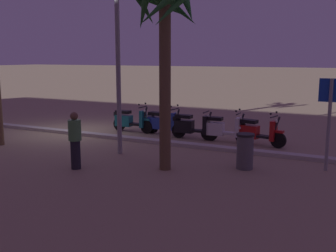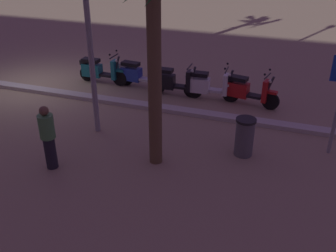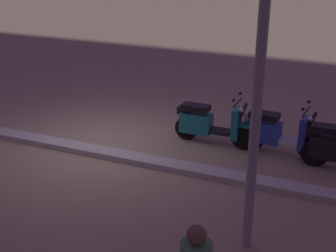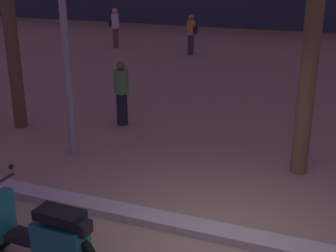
{
  "view_description": "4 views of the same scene",
  "coord_description": "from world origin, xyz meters",
  "px_view_note": "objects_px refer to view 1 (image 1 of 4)",
  "views": [
    {
      "loc": [
        -10.31,
        12.15,
        2.95
      ],
      "look_at": [
        -5.45,
        2.3,
        1.01
      ],
      "focal_mm": 42.32,
      "sensor_mm": 36.0,
      "label": 1
    },
    {
      "loc": [
        -8.57,
        10.37,
        4.97
      ],
      "look_at": [
        -6.18,
        3.46,
        1.18
      ],
      "focal_mm": 41.98,
      "sensor_mm": 36.0,
      "label": 2
    },
    {
      "loc": [
        -4.82,
        7.77,
        4.19
      ],
      "look_at": [
        -1.9,
        0.75,
        1.04
      ],
      "focal_mm": 49.45,
      "sensor_mm": 36.0,
      "label": 3
    },
    {
      "loc": [
        1.16,
        -5.01,
        3.62
      ],
      "look_at": [
        -1.67,
        2.15,
        0.86
      ],
      "focal_mm": 48.74,
      "sensor_mm": 36.0,
      "label": 4
    }
  ],
  "objects_px": {
    "scooter_teal_lead_nearest": "(130,120)",
    "street_lamp": "(117,29)",
    "scooter_black_second_in_line": "(191,126)",
    "pedestrian_strolling_near_curb": "(75,139)",
    "litter_bin": "(245,151)",
    "scooter_white_last_in_row": "(221,129)",
    "crossing_sign": "(330,114)",
    "palm_tree_mid_walkway": "(165,26)",
    "scooter_blue_mid_rear": "(162,123)",
    "scooter_red_gap_after_mid": "(256,132)"
  },
  "relations": [
    {
      "from": "scooter_black_second_in_line",
      "to": "scooter_teal_lead_nearest",
      "type": "xyz_separation_m",
      "value": [
        2.72,
        -0.22,
        -0.01
      ]
    },
    {
      "from": "scooter_red_gap_after_mid",
      "to": "crossing_sign",
      "type": "bearing_deg",
      "value": 137.46
    },
    {
      "from": "scooter_blue_mid_rear",
      "to": "scooter_white_last_in_row",
      "type": "bearing_deg",
      "value": 174.76
    },
    {
      "from": "scooter_teal_lead_nearest",
      "to": "palm_tree_mid_walkway",
      "type": "height_order",
      "value": "palm_tree_mid_walkway"
    },
    {
      "from": "scooter_blue_mid_rear",
      "to": "street_lamp",
      "type": "xyz_separation_m",
      "value": [
        -0.2,
        3.26,
        3.28
      ]
    },
    {
      "from": "scooter_red_gap_after_mid",
      "to": "palm_tree_mid_walkway",
      "type": "distance_m",
      "value": 5.32
    },
    {
      "from": "palm_tree_mid_walkway",
      "to": "street_lamp",
      "type": "height_order",
      "value": "street_lamp"
    },
    {
      "from": "palm_tree_mid_walkway",
      "to": "street_lamp",
      "type": "distance_m",
      "value": 2.2
    },
    {
      "from": "scooter_red_gap_after_mid",
      "to": "scooter_black_second_in_line",
      "type": "bearing_deg",
      "value": 1.47
    },
    {
      "from": "street_lamp",
      "to": "pedestrian_strolling_near_curb",
      "type": "bearing_deg",
      "value": 86.23
    },
    {
      "from": "scooter_blue_mid_rear",
      "to": "litter_bin",
      "type": "relative_size",
      "value": 1.81
    },
    {
      "from": "scooter_black_second_in_line",
      "to": "palm_tree_mid_walkway",
      "type": "bearing_deg",
      "value": 103.17
    },
    {
      "from": "scooter_white_last_in_row",
      "to": "pedestrian_strolling_near_curb",
      "type": "height_order",
      "value": "pedestrian_strolling_near_curb"
    },
    {
      "from": "scooter_red_gap_after_mid",
      "to": "pedestrian_strolling_near_curb",
      "type": "bearing_deg",
      "value": 54.22
    },
    {
      "from": "scooter_black_second_in_line",
      "to": "pedestrian_strolling_near_curb",
      "type": "xyz_separation_m",
      "value": [
        1.22,
        4.91,
        0.33
      ]
    },
    {
      "from": "scooter_teal_lead_nearest",
      "to": "palm_tree_mid_walkway",
      "type": "bearing_deg",
      "value": 131.41
    },
    {
      "from": "pedestrian_strolling_near_curb",
      "to": "litter_bin",
      "type": "xyz_separation_m",
      "value": [
        -4.02,
        -1.99,
        -0.31
      ]
    },
    {
      "from": "crossing_sign",
      "to": "street_lamp",
      "type": "xyz_separation_m",
      "value": [
        5.85,
        0.84,
        2.23
      ]
    },
    {
      "from": "scooter_red_gap_after_mid",
      "to": "scooter_white_last_in_row",
      "type": "xyz_separation_m",
      "value": [
        1.22,
        0.01,
        0.01
      ]
    },
    {
      "from": "scooter_white_last_in_row",
      "to": "crossing_sign",
      "type": "relative_size",
      "value": 0.74
    },
    {
      "from": "scooter_white_last_in_row",
      "to": "litter_bin",
      "type": "height_order",
      "value": "scooter_white_last_in_row"
    },
    {
      "from": "scooter_teal_lead_nearest",
      "to": "palm_tree_mid_walkway",
      "type": "distance_m",
      "value": 6.38
    },
    {
      "from": "crossing_sign",
      "to": "street_lamp",
      "type": "distance_m",
      "value": 6.32
    },
    {
      "from": "palm_tree_mid_walkway",
      "to": "street_lamp",
      "type": "xyz_separation_m",
      "value": [
        2.0,
        -0.91,
        0.02
      ]
    },
    {
      "from": "pedestrian_strolling_near_curb",
      "to": "crossing_sign",
      "type": "bearing_deg",
      "value": -155.11
    },
    {
      "from": "litter_bin",
      "to": "scooter_white_last_in_row",
      "type": "bearing_deg",
      "value": -60.9
    },
    {
      "from": "palm_tree_mid_walkway",
      "to": "street_lamp",
      "type": "bearing_deg",
      "value": -24.41
    },
    {
      "from": "scooter_red_gap_after_mid",
      "to": "litter_bin",
      "type": "height_order",
      "value": "scooter_red_gap_after_mid"
    },
    {
      "from": "scooter_black_second_in_line",
      "to": "scooter_teal_lead_nearest",
      "type": "distance_m",
      "value": 2.73
    },
    {
      "from": "scooter_black_second_in_line",
      "to": "pedestrian_strolling_near_curb",
      "type": "bearing_deg",
      "value": 76.05
    },
    {
      "from": "scooter_white_last_in_row",
      "to": "scooter_teal_lead_nearest",
      "type": "distance_m",
      "value": 3.87
    },
    {
      "from": "scooter_red_gap_after_mid",
      "to": "street_lamp",
      "type": "height_order",
      "value": "street_lamp"
    },
    {
      "from": "crossing_sign",
      "to": "scooter_white_last_in_row",
      "type": "bearing_deg",
      "value": -31.22
    },
    {
      "from": "crossing_sign",
      "to": "street_lamp",
      "type": "height_order",
      "value": "street_lamp"
    },
    {
      "from": "crossing_sign",
      "to": "palm_tree_mid_walkway",
      "type": "height_order",
      "value": "palm_tree_mid_walkway"
    },
    {
      "from": "scooter_black_second_in_line",
      "to": "pedestrian_strolling_near_curb",
      "type": "distance_m",
      "value": 5.07
    },
    {
      "from": "pedestrian_strolling_near_curb",
      "to": "street_lamp",
      "type": "xyz_separation_m",
      "value": [
        -0.13,
        -1.93,
        2.94
      ]
    },
    {
      "from": "scooter_teal_lead_nearest",
      "to": "litter_bin",
      "type": "distance_m",
      "value": 6.36
    },
    {
      "from": "palm_tree_mid_walkway",
      "to": "scooter_red_gap_after_mid",
      "type": "bearing_deg",
      "value": -110.18
    },
    {
      "from": "pedestrian_strolling_near_curb",
      "to": "scooter_teal_lead_nearest",
      "type": "bearing_deg",
      "value": -73.73
    },
    {
      "from": "scooter_teal_lead_nearest",
      "to": "crossing_sign",
      "type": "height_order",
      "value": "crossing_sign"
    },
    {
      "from": "scooter_teal_lead_nearest",
      "to": "crossing_sign",
      "type": "bearing_deg",
      "value": 162.47
    },
    {
      "from": "scooter_black_second_in_line",
      "to": "scooter_blue_mid_rear",
      "type": "bearing_deg",
      "value": -12.12
    },
    {
      "from": "scooter_black_second_in_line",
      "to": "scooter_blue_mid_rear",
      "type": "xyz_separation_m",
      "value": [
        1.29,
        -0.28,
        -0.01
      ]
    },
    {
      "from": "street_lamp",
      "to": "scooter_white_last_in_row",
      "type": "bearing_deg",
      "value": -126.4
    },
    {
      "from": "litter_bin",
      "to": "street_lamp",
      "type": "xyz_separation_m",
      "value": [
        3.9,
        0.06,
        3.25
      ]
    },
    {
      "from": "pedestrian_strolling_near_curb",
      "to": "scooter_white_last_in_row",
      "type": "bearing_deg",
      "value": -115.47
    },
    {
      "from": "crossing_sign",
      "to": "scooter_black_second_in_line",
      "type": "bearing_deg",
      "value": -24.19
    },
    {
      "from": "scooter_teal_lead_nearest",
      "to": "street_lamp",
      "type": "bearing_deg",
      "value": 116.89
    },
    {
      "from": "scooter_blue_mid_rear",
      "to": "crossing_sign",
      "type": "distance_m",
      "value": 6.6
    }
  ]
}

